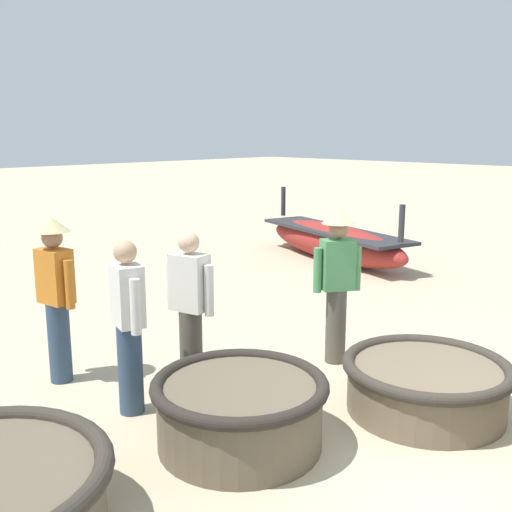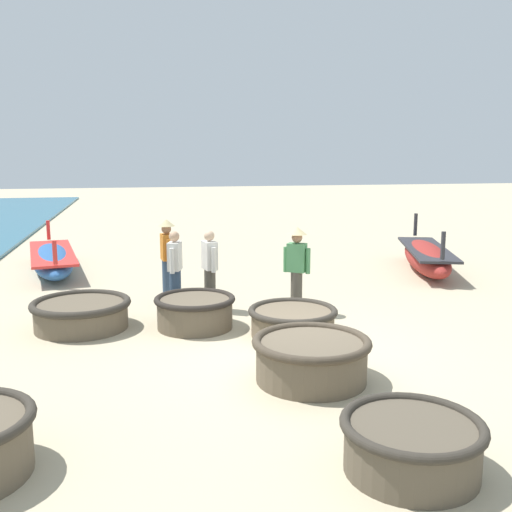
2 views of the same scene
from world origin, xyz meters
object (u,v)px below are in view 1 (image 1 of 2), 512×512
coracle_center (426,384)px  fisherman_by_coracle (337,277)px  coracle_upturned (240,409)px  fisherman_standing_right (128,323)px  fisherman_hauling (190,308)px  long_boat_red_hull (334,241)px  fisherman_crouching (56,289)px

coracle_center → fisherman_by_coracle: size_ratio=0.90×
coracle_upturned → fisherman_standing_right: bearing=104.2°
coracle_center → fisherman_hauling: bearing=123.1°
coracle_upturned → fisherman_standing_right: 1.26m
long_boat_red_hull → fisherman_hauling: fisherman_hauling is taller
long_boat_red_hull → fisherman_standing_right: bearing=-157.4°
long_boat_red_hull → fisherman_hauling: size_ratio=2.65×
coracle_upturned → fisherman_standing_right: fisherman_standing_right is taller
coracle_center → fisherman_crouching: fisherman_crouching is taller
fisherman_by_coracle → fisherman_hauling: 1.68m
coracle_upturned → coracle_center: (1.58, -0.76, -0.04)m
fisherman_by_coracle → long_boat_red_hull: bearing=37.6°
fisherman_by_coracle → fisherman_crouching: same height
coracle_upturned → fisherman_by_coracle: (1.97, 0.54, 0.65)m
coracle_upturned → fisherman_crouching: 2.33m
fisherman_standing_right → fisherman_crouching: 1.10m
coracle_center → long_boat_red_hull: size_ratio=0.36×
coracle_upturned → fisherman_hauling: (0.38, 1.07, 0.53)m
coracle_upturned → fisherman_crouching: (-0.39, 2.20, 0.65)m
coracle_upturned → long_boat_red_hull: long_boat_red_hull is taller
fisherman_standing_right → fisherman_crouching: size_ratio=0.94×
coracle_center → fisherman_by_coracle: 1.53m
fisherman_hauling → fisherman_standing_right: same height
fisherman_crouching → fisherman_hauling: bearing=-55.7°
fisherman_hauling → fisherman_standing_right: 0.66m
fisherman_by_coracle → coracle_upturned: bearing=-164.5°
coracle_upturned → coracle_center: coracle_upturned is taller
fisherman_hauling → fisherman_crouching: size_ratio=0.94×
coracle_upturned → fisherman_hauling: bearing=70.4°
long_boat_red_hull → fisherman_crouching: size_ratio=2.49×
fisherman_standing_right → fisherman_crouching: fisherman_crouching is taller
fisherman_crouching → coracle_center: bearing=-56.4°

